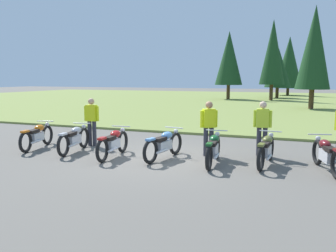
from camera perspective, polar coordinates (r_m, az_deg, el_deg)
The scene contains 12 objects.
ground_plane at distance 10.28m, azimuth -1.22°, elevation -5.40°, with size 140.00×140.00×0.00m, color #605B54.
grass_moorland at distance 36.02m, azimuth 15.13°, elevation 3.93°, with size 80.00×44.00×0.10m, color olive.
motorcycle_orange at distance 12.49m, azimuth -20.70°, elevation -1.49°, with size 0.73×2.07×0.88m.
motorcycle_silver at distance 11.54m, azimuth -15.15°, elevation -2.00°, with size 0.67×2.09×0.88m.
motorcycle_red at distance 10.53m, azimuth -8.99°, elevation -2.75°, with size 0.62×2.10×0.88m.
motorcycle_sky_blue at distance 10.18m, azimuth -0.66°, elevation -3.01°, with size 0.64×2.09×0.88m.
motorcycle_british_green at distance 9.65m, azimuth 7.48°, elevation -3.69°, with size 0.62×2.10×0.88m.
motorcycle_olive at distance 9.82m, azimuth 15.84°, elevation -3.73°, with size 0.62×2.10×0.88m.
motorcycle_maroon at distance 9.71m, azimuth 24.63°, elevation -4.28°, with size 0.80×2.05×0.88m.
rider_in_hivis_vest at distance 10.90m, azimuth 15.26°, elevation 0.15°, with size 0.55×0.26×1.67m.
rider_checking_bike at distance 12.39m, azimuth -12.43°, elevation 1.14°, with size 0.55×0.26×1.67m.
rider_near_row_end at distance 10.58m, azimuth 6.72°, elevation 0.14°, with size 0.47×0.38×1.67m.
Camera 1 is at (3.83, -9.25, 2.36)m, focal length 37.09 mm.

